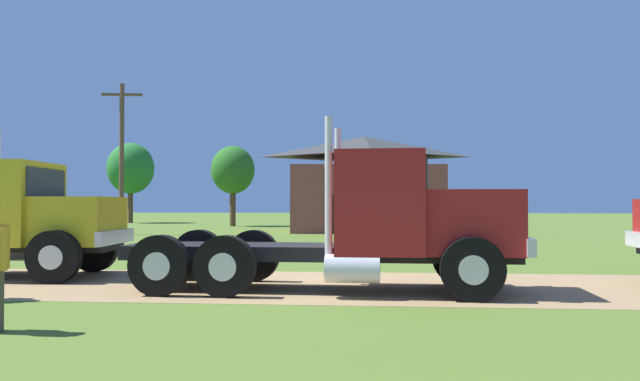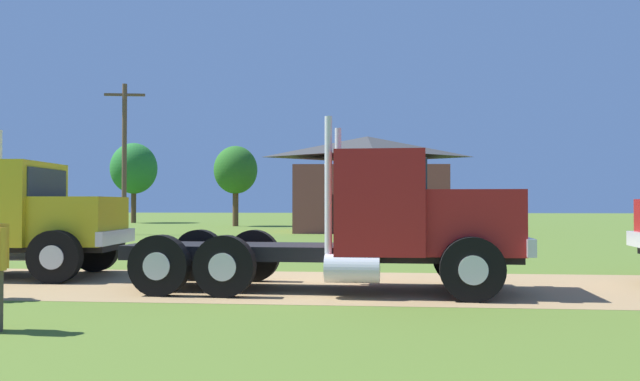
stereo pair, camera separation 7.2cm
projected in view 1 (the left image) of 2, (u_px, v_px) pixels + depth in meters
ground_plane at (352, 286)px, 13.38m from camera, size 200.00×200.00×0.00m
dirt_track at (352, 286)px, 13.38m from camera, size 120.00×5.24×0.01m
truck_foreground_white at (380, 225)px, 12.62m from camera, size 7.89×2.91×3.35m
shed_building at (365, 185)px, 39.53m from camera, size 9.95×8.05×5.88m
utility_pole_near at (122, 154)px, 35.12m from camera, size 2.19×0.53×8.32m
tree_left at (131, 169)px, 56.23m from camera, size 4.07×4.07×7.04m
tree_mid at (233, 170)px, 48.19m from camera, size 3.28×3.28×6.05m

